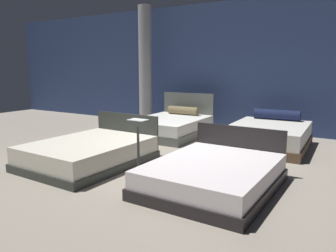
% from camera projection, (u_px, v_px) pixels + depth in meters
% --- Properties ---
extents(ground_plane, '(18.00, 18.00, 0.02)m').
position_uv_depth(ground_plane, '(178.00, 160.00, 6.16)').
color(ground_plane, gray).
extents(showroom_back_wall, '(18.00, 0.06, 3.50)m').
position_uv_depth(showroom_back_wall, '(241.00, 67.00, 8.80)').
color(showroom_back_wall, navy).
rests_on(showroom_back_wall, ground_plane).
extents(bed_0, '(1.71, 2.21, 0.80)m').
position_uv_depth(bed_0, '(90.00, 152.00, 5.82)').
color(bed_0, '#30332F').
rests_on(bed_0, ground_plane).
extents(bed_1, '(1.68, 2.12, 0.76)m').
position_uv_depth(bed_1, '(214.00, 175.00, 4.65)').
color(bed_1, black).
rests_on(bed_1, ground_plane).
extents(bed_2, '(1.64, 2.10, 1.03)m').
position_uv_depth(bed_2, '(171.00, 126.00, 8.32)').
color(bed_2, '#555A55').
rests_on(bed_2, ground_plane).
extents(bed_3, '(1.65, 2.07, 0.74)m').
position_uv_depth(bed_3, '(269.00, 136.00, 7.05)').
color(bed_3, brown).
rests_on(bed_3, ground_plane).
extents(price_sign, '(0.28, 0.24, 0.94)m').
position_uv_depth(price_sign, '(138.00, 156.00, 5.04)').
color(price_sign, '#3F3F44').
rests_on(price_sign, ground_plane).
extents(support_pillar, '(0.39, 0.39, 3.50)m').
position_uv_depth(support_pillar, '(145.00, 67.00, 9.63)').
color(support_pillar, '#99999E').
rests_on(support_pillar, ground_plane).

